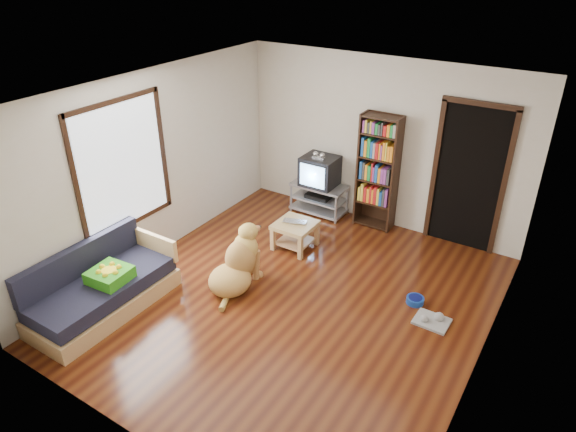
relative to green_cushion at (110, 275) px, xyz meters
The scene contains 18 objects.
ground 2.25m from the green_cushion, 37.12° to the left, with size 5.00×5.00×0.00m, color #56260E.
ceiling 3.04m from the green_cushion, 37.12° to the left, with size 5.00×5.00×0.00m, color white.
wall_back 4.28m from the green_cushion, 65.41° to the left, with size 4.50×4.50×0.00m, color beige.
wall_front 2.26m from the green_cushion, 33.89° to the right, with size 4.50×4.50×0.00m, color beige.
wall_left 1.63m from the green_cushion, 110.68° to the left, with size 5.00×5.00×0.00m, color beige.
wall_right 4.29m from the green_cushion, 18.32° to the left, with size 5.00×5.00×0.00m, color beige.
green_cushion is the anchor object (origin of this frame).
laptop 2.62m from the green_cushion, 65.05° to the left, with size 0.34×0.22×0.03m, color #BAB9BE.
dog_bowl 3.74m from the green_cushion, 34.04° to the left, with size 0.22×0.22×0.08m, color navy.
grey_rag 3.87m from the green_cushion, 28.43° to the left, with size 0.40×0.32×0.03m, color #9C9C9C.
window 1.39m from the green_cushion, 120.41° to the left, with size 0.03×1.46×1.70m.
doorway 4.95m from the green_cushion, 50.83° to the left, with size 1.03×0.05×2.19m.
tv_stand 3.68m from the green_cushion, 76.62° to the left, with size 0.90×0.45×0.50m.
crt_tv 3.70m from the green_cushion, 76.70° to the left, with size 0.55×0.52×0.58m.
bookshelf 4.12m from the green_cushion, 63.86° to the left, with size 0.60×0.30×1.80m.
sofa 0.27m from the green_cushion, 155.61° to the right, with size 0.80×1.80×0.80m.
coffee_table 2.66m from the green_cushion, 65.33° to the left, with size 0.55×0.55×0.40m.
dog 1.56m from the green_cushion, 50.39° to the left, with size 0.59×1.05×0.85m.
Camera 1 is at (2.75, -4.44, 4.00)m, focal length 32.00 mm.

